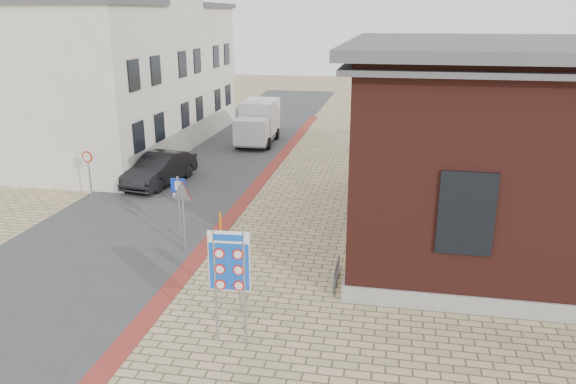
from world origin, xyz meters
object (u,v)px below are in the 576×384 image
Objects in this scene: box_truck at (258,122)px; parking_sign at (179,197)px; essen_sign at (239,262)px; border_sign at (229,264)px; sedan at (160,169)px; bollard at (220,224)px.

box_truck reaches higher than parking_sign.
border_sign is at bearing -77.98° from essen_sign.
box_truck is at bearing 84.28° from sedan.
bollard is (2.27, -15.06, -0.86)m from box_truck.
essen_sign reaches higher than bollard.
box_truck is at bearing 98.24° from border_sign.
sedan is at bearing 116.44° from parking_sign.
essen_sign is at bearing -79.60° from box_truck.
bollard is at bearing 118.44° from essen_sign.
box_truck is 1.71× the size of border_sign.
box_truck is (2.43, 9.37, 0.58)m from sedan.
bollard is at bearing 105.77° from border_sign.
box_truck is 2.20× the size of essen_sign.
essen_sign is at bearing 92.62° from border_sign.
border_sign is 3.16× the size of bollard.
border_sign reaches higher than parking_sign.
bollard is (-2.30, 6.50, -1.62)m from border_sign.
parking_sign is (-3.61, 6.00, -0.53)m from border_sign.
box_truck is 22.05m from border_sign.
essen_sign is 5.64m from bollard.
box_truck is 5.42× the size of bollard.
box_truck reaches higher than sedan.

